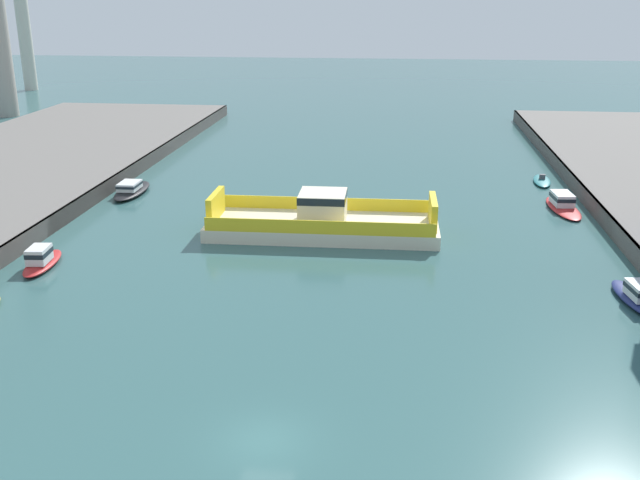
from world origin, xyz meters
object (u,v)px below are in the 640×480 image
at_px(moored_boat_far_left, 131,189).
at_px(moored_boat_upstream_a, 542,181).
at_px(moored_boat_mid_left, 637,296).
at_px(moored_boat_near_left, 41,259).
at_px(moored_boat_near_right, 563,203).
at_px(chain_ferry, 323,221).

relative_size(moored_boat_far_left, moored_boat_upstream_a, 1.34).
bearing_deg(moored_boat_mid_left, moored_boat_far_left, 151.92).
height_order(moored_boat_near_left, moored_boat_near_right, moored_boat_near_left).
distance_m(moored_boat_near_right, moored_boat_far_left, 41.76).
xyz_separation_m(chain_ferry, moored_boat_upstream_a, (21.21, 19.82, -0.88)).
bearing_deg(moored_boat_near_right, moored_boat_far_left, 179.21).
xyz_separation_m(moored_boat_near_right, moored_boat_far_left, (-41.76, 0.57, -0.06)).
distance_m(moored_boat_near_left, moored_boat_near_right, 45.62).
height_order(chain_ferry, moored_boat_upstream_a, chain_ferry).
distance_m(moored_boat_mid_left, moored_boat_far_left, 47.79).
relative_size(moored_boat_near_left, moored_boat_upstream_a, 1.04).
bearing_deg(moored_boat_far_left, moored_boat_upstream_a, 12.74).
bearing_deg(moored_boat_near_left, chain_ferry, 27.13).
distance_m(chain_ferry, moored_boat_upstream_a, 29.04).
bearing_deg(moored_boat_far_left, moored_boat_near_left, -88.00).
height_order(moored_boat_near_right, moored_boat_mid_left, moored_boat_mid_left).
distance_m(moored_boat_near_left, moored_boat_far_left, 20.51).
bearing_deg(moored_boat_near_right, moored_boat_upstream_a, 90.91).
xyz_separation_m(chain_ferry, moored_boat_near_left, (-19.67, -10.08, -0.48)).
relative_size(moored_boat_mid_left, moored_boat_upstream_a, 1.14).
bearing_deg(moored_boat_far_left, moored_boat_near_right, -0.79).
xyz_separation_m(moored_boat_near_left, moored_boat_upstream_a, (40.88, 29.90, -0.40)).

